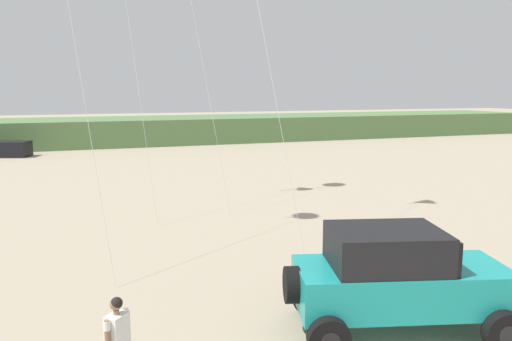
# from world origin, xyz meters

# --- Properties ---
(dune_ridge) EXTENTS (90.00, 9.22, 2.41)m
(dune_ridge) POSITION_xyz_m (2.06, 45.92, 1.21)
(dune_ridge) COLOR #567A47
(dune_ridge) RESTS_ON ground_plane
(jeep) EXTENTS (5.02, 3.45, 2.26)m
(jeep) POSITION_xyz_m (2.88, 3.92, 1.20)
(jeep) COLOR teal
(jeep) RESTS_ON ground_plane
(person_watching) EXTENTS (0.47, 0.49, 1.67)m
(person_watching) POSITION_xyz_m (-2.89, 3.78, 0.94)
(person_watching) COLOR #8C664C
(person_watching) RESTS_ON ground_plane
(distant_sedan) EXTENTS (4.53, 3.01, 1.20)m
(distant_sedan) POSITION_xyz_m (-8.43, 38.81, 0.60)
(distant_sedan) COLOR black
(distant_sedan) RESTS_ON ground_plane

